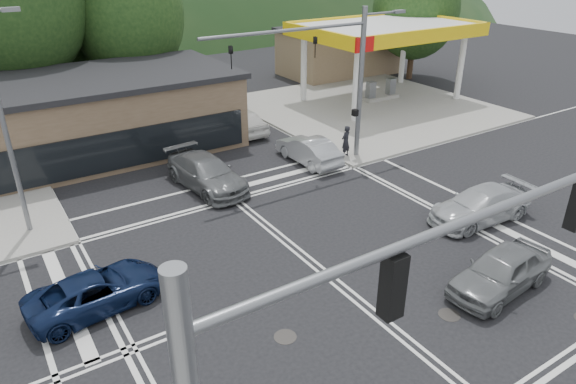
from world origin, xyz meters
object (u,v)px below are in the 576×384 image
car_grey_center (501,271)px  car_silver_east (480,205)px  car_northbound (206,173)px  pedestrian (346,141)px  car_queue_b (242,120)px  car_queue_a (308,150)px  car_blue_west (97,291)px

car_grey_center → car_silver_east: (3.52, 3.64, -0.04)m
car_northbound → pedestrian: size_ratio=3.04×
car_silver_east → car_queue_b: car_queue_b is taller
car_queue_a → pedestrian: 2.14m
car_grey_center → car_queue_a: 12.98m
car_queue_b → car_northbound: (-5.28, -6.29, -0.01)m
pedestrian → car_queue_a: bearing=-36.5°
car_queue_a → car_queue_b: bearing=-84.6°
car_grey_center → pedestrian: size_ratio=2.50×
car_blue_west → car_silver_east: bearing=-107.3°
car_blue_west → pedestrian: bearing=-75.6°
car_queue_b → pedestrian: bearing=111.8°
car_queue_b → pedestrian: size_ratio=2.63×
car_blue_west → car_grey_center: (11.83, -6.50, 0.13)m
car_silver_east → car_grey_center: bearing=-40.3°
car_blue_west → car_queue_a: bearing=-70.2°
car_silver_east → car_northbound: (-8.50, 9.33, 0.07)m
car_queue_b → car_northbound: car_queue_b is taller
car_queue_a → car_silver_east: bearing=104.0°
car_blue_west → car_grey_center: car_grey_center is taller
car_silver_east → car_northbound: size_ratio=0.91×
pedestrian → car_silver_east: bearing=75.8°
car_blue_west → car_queue_b: car_queue_b is taller
car_grey_center → car_silver_east: size_ratio=0.90×
car_queue_a → car_northbound: (-6.00, 0.03, 0.05)m
car_blue_west → car_queue_b: bearing=-50.3°
car_blue_west → car_queue_b: size_ratio=0.97×
car_blue_west → car_silver_east: 15.62m
car_silver_east → car_northbound: car_northbound is taller
car_queue_b → pedestrian: 7.52m
car_grey_center → car_blue_west: bearing=-124.1°
car_silver_east → car_queue_b: (-3.22, 15.62, 0.08)m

